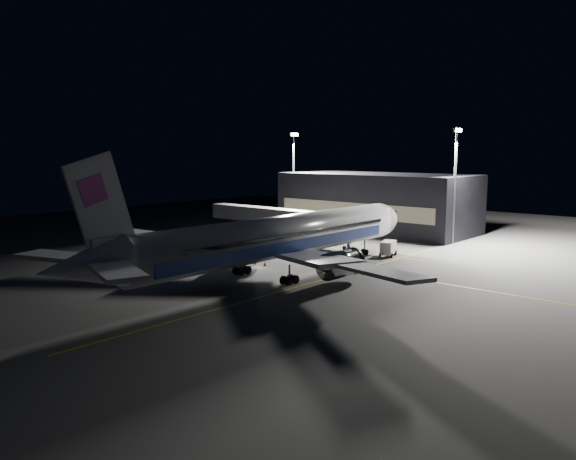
% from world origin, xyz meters
% --- Properties ---
extents(ground, '(200.00, 200.00, 0.00)m').
position_xyz_m(ground, '(0.00, 0.00, 0.00)').
color(ground, '#4C4C4F').
rests_on(ground, ground).
extents(guide_line_main, '(0.25, 80.00, 0.01)m').
position_xyz_m(guide_line_main, '(10.00, 0.00, 0.01)').
color(guide_line_main, gold).
rests_on(guide_line_main, ground).
extents(guide_line_cross, '(70.00, 0.25, 0.01)m').
position_xyz_m(guide_line_cross, '(0.00, -6.00, 0.01)').
color(guide_line_cross, gold).
rests_on(guide_line_cross, ground).
extents(guide_line_side, '(0.25, 40.00, 0.01)m').
position_xyz_m(guide_line_side, '(22.00, 10.00, 0.01)').
color(guide_line_side, gold).
rests_on(guide_line_side, ground).
extents(airliner, '(61.48, 54.22, 16.64)m').
position_xyz_m(airliner, '(-1.08, 0.00, 5.16)').
color(airliner, silver).
rests_on(airliner, ground).
extents(terminal, '(18.12, 40.00, 12.00)m').
position_xyz_m(terminal, '(45.98, 14.00, 6.00)').
color(terminal, black).
rests_on(terminal, ground).
extents(jet_bridge, '(3.60, 34.40, 6.30)m').
position_xyz_m(jet_bridge, '(22.00, 18.06, 4.58)').
color(jet_bridge, '#B2B2B7').
rests_on(jet_bridge, ground).
extents(floodlight_mast_north, '(2.40, 0.68, 20.70)m').
position_xyz_m(floodlight_mast_north, '(40.00, 31.99, 12.37)').
color(floodlight_mast_north, '#59595E').
rests_on(floodlight_mast_north, ground).
extents(floodlight_mast_south, '(2.40, 0.67, 20.70)m').
position_xyz_m(floodlight_mast_south, '(40.00, -6.01, 12.37)').
color(floodlight_mast_south, '#59595E').
rests_on(floodlight_mast_south, ground).
extents(service_truck, '(5.03, 3.17, 2.41)m').
position_xyz_m(service_truck, '(22.31, -3.40, 1.29)').
color(service_truck, silver).
rests_on(service_truck, ground).
extents(baggage_tug, '(2.72, 2.41, 1.68)m').
position_xyz_m(baggage_tug, '(2.66, 9.05, 0.77)').
color(baggage_tug, black).
rests_on(baggage_tug, ground).
extents(safety_cone_a, '(0.40, 0.40, 0.60)m').
position_xyz_m(safety_cone_a, '(3.47, 6.14, 0.30)').
color(safety_cone_a, '#EC5809').
rests_on(safety_cone_a, ground).
extents(safety_cone_b, '(0.40, 0.40, 0.60)m').
position_xyz_m(safety_cone_b, '(-5.99, 9.06, 0.30)').
color(safety_cone_b, '#EC5809').
rests_on(safety_cone_b, ground).
extents(safety_cone_c, '(0.44, 0.44, 0.66)m').
position_xyz_m(safety_cone_c, '(-4.56, 11.12, 0.33)').
color(safety_cone_c, '#EC5809').
rests_on(safety_cone_c, ground).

